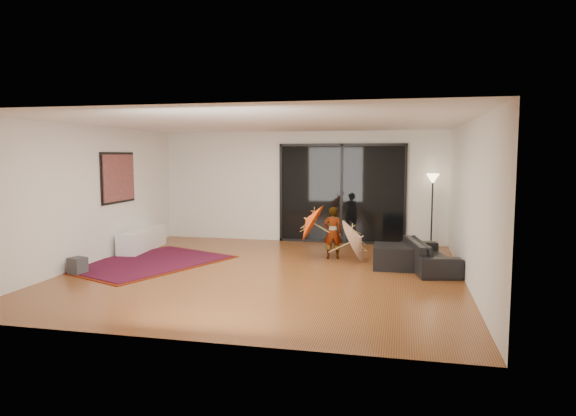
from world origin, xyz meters
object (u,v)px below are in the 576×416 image
(media_console, at_px, (142,239))
(ottoman, at_px, (394,257))
(child, at_px, (333,233))
(sofa, at_px, (429,255))

(media_console, xyz_separation_m, ottoman, (5.55, -0.65, -0.02))
(child, bearing_deg, ottoman, 140.51)
(media_console, distance_m, child, 4.31)
(ottoman, distance_m, child, 1.45)
(sofa, xyz_separation_m, child, (-1.90, 0.57, 0.27))
(media_console, bearing_deg, sofa, -9.96)
(media_console, relative_size, ottoman, 2.28)
(sofa, distance_m, child, 2.01)
(media_console, relative_size, sofa, 0.94)
(media_console, height_order, child, child)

